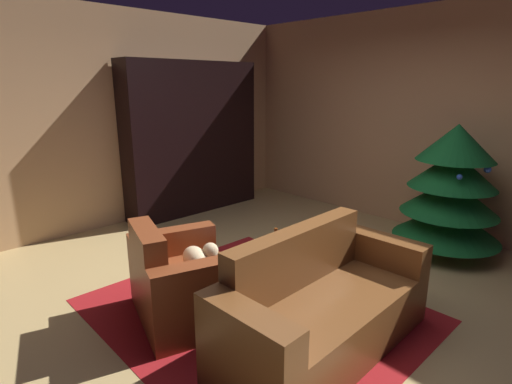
{
  "coord_description": "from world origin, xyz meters",
  "views": [
    {
      "loc": [
        2.22,
        -2.46,
        1.86
      ],
      "look_at": [
        -0.27,
        -0.09,
        0.93
      ],
      "focal_mm": 28.13,
      "sensor_mm": 36.0,
      "label": 1
    }
  ],
  "objects_px": {
    "bottle_on_table": "(276,245)",
    "book_stack_on_table": "(268,255)",
    "couch_red": "(322,309)",
    "armchair_red": "(183,283)",
    "coffee_table": "(260,267)",
    "decorated_tree": "(451,190)",
    "bookshelf_unit": "(201,138)"
  },
  "relations": [
    {
      "from": "couch_red",
      "to": "bottle_on_table",
      "type": "bearing_deg",
      "value": 163.35
    },
    {
      "from": "armchair_red",
      "to": "coffee_table",
      "type": "distance_m",
      "value": 0.64
    },
    {
      "from": "coffee_table",
      "to": "bottle_on_table",
      "type": "xyz_separation_m",
      "value": [
        0.01,
        0.17,
        0.15
      ]
    },
    {
      "from": "armchair_red",
      "to": "bottle_on_table",
      "type": "distance_m",
      "value": 0.82
    },
    {
      "from": "decorated_tree",
      "to": "bottle_on_table",
      "type": "bearing_deg",
      "value": -104.62
    },
    {
      "from": "armchair_red",
      "to": "decorated_tree",
      "type": "xyz_separation_m",
      "value": [
        0.94,
        2.86,
        0.43
      ]
    },
    {
      "from": "bottle_on_table",
      "to": "decorated_tree",
      "type": "bearing_deg",
      "value": 75.38
    },
    {
      "from": "coffee_table",
      "to": "decorated_tree",
      "type": "xyz_separation_m",
      "value": [
        0.57,
        2.35,
        0.33
      ]
    },
    {
      "from": "bottle_on_table",
      "to": "bookshelf_unit",
      "type": "bearing_deg",
      "value": 155.85
    },
    {
      "from": "bookshelf_unit",
      "to": "bottle_on_table",
      "type": "relative_size",
      "value": 8.73
    },
    {
      "from": "coffee_table",
      "to": "couch_red",
      "type": "bearing_deg",
      "value": -1.59
    },
    {
      "from": "book_stack_on_table",
      "to": "armchair_red",
      "type": "bearing_deg",
      "value": -126.65
    },
    {
      "from": "book_stack_on_table",
      "to": "decorated_tree",
      "type": "bearing_deg",
      "value": 77.12
    },
    {
      "from": "armchair_red",
      "to": "coffee_table",
      "type": "xyz_separation_m",
      "value": [
        0.37,
        0.51,
        0.1
      ]
    },
    {
      "from": "armchair_red",
      "to": "couch_red",
      "type": "xyz_separation_m",
      "value": [
        1.02,
        0.5,
        -0.0
      ]
    },
    {
      "from": "bookshelf_unit",
      "to": "armchair_red",
      "type": "bearing_deg",
      "value": -39.37
    },
    {
      "from": "armchair_red",
      "to": "couch_red",
      "type": "height_order",
      "value": "couch_red"
    },
    {
      "from": "coffee_table",
      "to": "decorated_tree",
      "type": "distance_m",
      "value": 2.44
    },
    {
      "from": "bookshelf_unit",
      "to": "book_stack_on_table",
      "type": "bearing_deg",
      "value": -26.15
    },
    {
      "from": "armchair_red",
      "to": "decorated_tree",
      "type": "bearing_deg",
      "value": 71.81
    },
    {
      "from": "coffee_table",
      "to": "decorated_tree",
      "type": "height_order",
      "value": "decorated_tree"
    },
    {
      "from": "bookshelf_unit",
      "to": "couch_red",
      "type": "height_order",
      "value": "bookshelf_unit"
    },
    {
      "from": "couch_red",
      "to": "coffee_table",
      "type": "distance_m",
      "value": 0.66
    },
    {
      "from": "bottle_on_table",
      "to": "armchair_red",
      "type": "bearing_deg",
      "value": -118.48
    },
    {
      "from": "couch_red",
      "to": "book_stack_on_table",
      "type": "height_order",
      "value": "couch_red"
    },
    {
      "from": "bookshelf_unit",
      "to": "coffee_table",
      "type": "bearing_deg",
      "value": -27.25
    },
    {
      "from": "bookshelf_unit",
      "to": "book_stack_on_table",
      "type": "relative_size",
      "value": 9.75
    },
    {
      "from": "bookshelf_unit",
      "to": "decorated_tree",
      "type": "xyz_separation_m",
      "value": [
        3.24,
        0.98,
        -0.35
      ]
    },
    {
      "from": "coffee_table",
      "to": "decorated_tree",
      "type": "relative_size",
      "value": 0.44
    },
    {
      "from": "couch_red",
      "to": "bookshelf_unit",
      "type": "bearing_deg",
      "value": 157.25
    },
    {
      "from": "bottle_on_table",
      "to": "book_stack_on_table",
      "type": "bearing_deg",
      "value": -73.38
    },
    {
      "from": "armchair_red",
      "to": "book_stack_on_table",
      "type": "bearing_deg",
      "value": 53.35
    }
  ]
}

